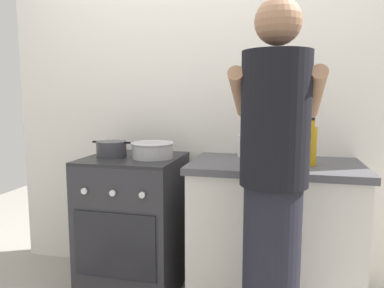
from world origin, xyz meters
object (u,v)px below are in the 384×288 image
at_px(pot, 111,149).
at_px(person, 273,193).
at_px(oil_bottle, 312,145).
at_px(spice_bottle, 270,158).
at_px(utensil_crock, 246,141).
at_px(stove_range, 134,224).
at_px(mixing_bowl, 153,149).

distance_m(pot, person, 1.17).
bearing_deg(oil_bottle, person, -110.97).
bearing_deg(pot, spice_bottle, -3.53).
relative_size(utensil_crock, spice_bottle, 3.68).
bearing_deg(stove_range, oil_bottle, -2.07).
relative_size(pot, person, 0.15).
distance_m(pot, spice_bottle, 1.01).
xyz_separation_m(stove_range, spice_bottle, (0.87, -0.08, 0.49)).
bearing_deg(spice_bottle, pot, 176.47).
xyz_separation_m(pot, oil_bottle, (1.24, -0.02, 0.07)).
relative_size(stove_range, utensil_crock, 2.76).
xyz_separation_m(spice_bottle, oil_bottle, (0.23, 0.05, 0.07)).
height_order(spice_bottle, oil_bottle, oil_bottle).
distance_m(mixing_bowl, person, 0.94).
distance_m(utensil_crock, person, 0.77).
distance_m(stove_range, person, 1.13).
distance_m(pot, utensil_crock, 0.87).
height_order(pot, person, person).
bearing_deg(utensil_crock, mixing_bowl, -160.92).
xyz_separation_m(stove_range, oil_bottle, (1.10, -0.04, 0.57)).
distance_m(utensil_crock, oil_bottle, 0.45).
distance_m(pot, oil_bottle, 1.24).
height_order(pot, mixing_bowl, mixing_bowl).
bearing_deg(spice_bottle, utensil_crock, 121.28).
xyz_separation_m(mixing_bowl, spice_bottle, (0.73, -0.07, -0.01)).
bearing_deg(oil_bottle, utensil_crock, 150.30).
bearing_deg(pot, mixing_bowl, 2.11).
height_order(utensil_crock, person, person).
xyz_separation_m(stove_range, pot, (-0.14, -0.02, 0.50)).
bearing_deg(stove_range, person, -31.48).
bearing_deg(pot, person, -26.94).
distance_m(mixing_bowl, spice_bottle, 0.73).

